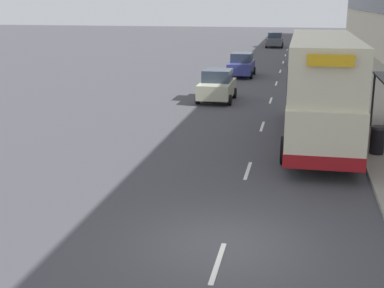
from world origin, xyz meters
TOP-DOWN VIEW (x-y plane):
  - ground_plane at (0.00, 0.00)m, footprint 220.00×220.00m
  - pavement at (6.50, 38.50)m, footprint 5.00×93.00m
  - lane_mark_0 at (0.00, -0.93)m, footprint 0.12×2.00m
  - lane_mark_1 at (0.00, 5.92)m, footprint 0.12×2.00m
  - lane_mark_2 at (0.00, 12.77)m, footprint 0.12×2.00m
  - lane_mark_3 at (0.00, 19.63)m, footprint 0.12×2.00m
  - lane_mark_4 at (0.00, 26.48)m, footprint 0.12×2.00m
  - lane_mark_5 at (0.00, 33.33)m, footprint 0.12×2.00m
  - lane_mark_6 at (0.00, 40.18)m, footprint 0.12×2.00m
  - lane_mark_7 at (0.00, 47.04)m, footprint 0.12×2.00m
  - lane_mark_8 at (0.00, 53.89)m, footprint 0.12×2.00m
  - double_decker_bus_near at (2.48, 10.49)m, footprint 2.85×11.24m
  - car_0 at (-1.67, 57.17)m, footprint 2.08×4.02m
  - car_1 at (1.82, 38.18)m, footprint 2.10×4.41m
  - car_2 at (-2.85, 29.68)m, footprint 1.98×4.11m
  - car_3 at (-3.10, 18.93)m, footprint 2.01×3.82m
  - litter_bin at (4.55, 8.54)m, footprint 0.55×0.55m

SIDE VIEW (x-z plane):
  - ground_plane at x=0.00m, z-range 0.00..0.00m
  - lane_mark_0 at x=0.00m, z-range 0.00..0.01m
  - lane_mark_1 at x=0.00m, z-range 0.00..0.01m
  - lane_mark_2 at x=0.00m, z-range 0.00..0.01m
  - lane_mark_3 at x=0.00m, z-range 0.00..0.01m
  - lane_mark_4 at x=0.00m, z-range 0.00..0.01m
  - lane_mark_5 at x=0.00m, z-range 0.00..0.01m
  - lane_mark_6 at x=0.00m, z-range 0.00..0.01m
  - lane_mark_7 at x=0.00m, z-range 0.00..0.01m
  - lane_mark_8 at x=0.00m, z-range 0.00..0.01m
  - pavement at x=6.50m, z-range 0.00..0.14m
  - litter_bin at x=4.55m, z-range 0.14..1.19m
  - car_1 at x=1.82m, z-range -0.01..1.73m
  - car_2 at x=-2.85m, z-range -0.02..1.78m
  - car_3 at x=-3.10m, z-range -0.02..1.79m
  - car_0 at x=-1.67m, z-range -0.02..1.82m
  - double_decker_bus_near at x=2.48m, z-range 0.14..4.44m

